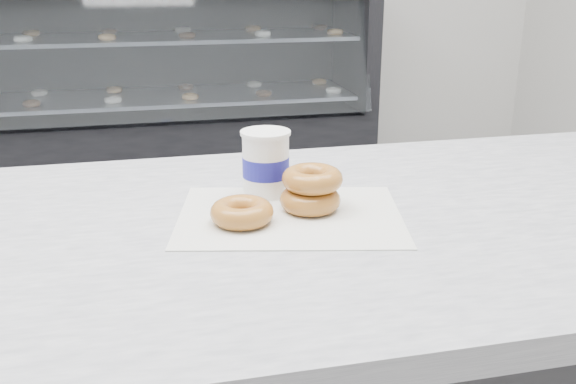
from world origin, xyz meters
The scene contains 5 objects.
display_case centered at (0.00, 2.12, 0.49)m, with size 2.40×0.74×1.25m.
wax_paper centered at (0.15, -0.59, 0.90)m, with size 0.34×0.26×0.00m, color silver.
donut_single centered at (0.08, -0.60, 0.92)m, with size 0.10×0.10×0.03m, color #B77A32.
donut_stack centered at (0.19, -0.57, 0.94)m, with size 0.10×0.10×0.07m.
coffee_cup centered at (0.14, -0.48, 0.96)m, with size 0.10×0.10×0.11m.
Camera 1 is at (-0.06, -1.48, 1.26)m, focal length 40.00 mm.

